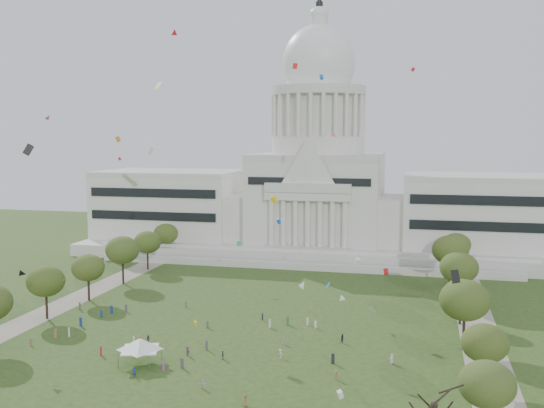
{
  "coord_description": "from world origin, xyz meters",
  "views": [
    {
      "loc": [
        36.09,
        -105.46,
        40.69
      ],
      "look_at": [
        0.0,
        45.0,
        24.0
      ],
      "focal_mm": 42.0,
      "sensor_mm": 36.0,
      "label": 1
    }
  ],
  "objects_px": {
    "big_bare_tree": "(434,398)",
    "person_0": "(392,359)",
    "event_tent": "(140,344)",
    "capitol": "(318,188)"
  },
  "relations": [
    {
      "from": "big_bare_tree",
      "to": "capitol",
      "type": "bearing_deg",
      "value": 105.02
    },
    {
      "from": "big_bare_tree",
      "to": "person_0",
      "type": "xyz_separation_m",
      "value": [
        -6.7,
        34.55,
        -7.75
      ]
    },
    {
      "from": "big_bare_tree",
      "to": "event_tent",
      "type": "distance_m",
      "value": 56.15
    },
    {
      "from": "event_tent",
      "to": "person_0",
      "type": "height_order",
      "value": "event_tent"
    },
    {
      "from": "capitol",
      "to": "big_bare_tree",
      "type": "height_order",
      "value": "capitol"
    },
    {
      "from": "big_bare_tree",
      "to": "event_tent",
      "type": "relative_size",
      "value": 1.18
    },
    {
      "from": "event_tent",
      "to": "capitol",
      "type": "bearing_deg",
      "value": 83.93
    },
    {
      "from": "event_tent",
      "to": "person_0",
      "type": "bearing_deg",
      "value": 13.47
    },
    {
      "from": "big_bare_tree",
      "to": "person_0",
      "type": "relative_size",
      "value": 6.95
    },
    {
      "from": "capitol",
      "to": "event_tent",
      "type": "bearing_deg",
      "value": -96.07
    }
  ]
}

